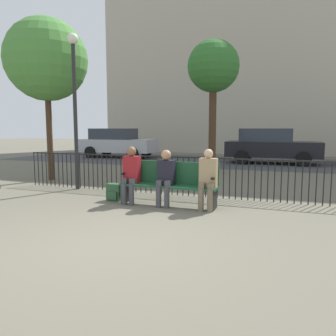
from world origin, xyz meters
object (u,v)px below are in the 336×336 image
Objects in this scene: seated_person_2 at (208,176)px; tree_1 at (46,60)px; park_bench at (169,182)px; seated_person_0 at (131,172)px; tree_0 at (213,68)px; seated_person_1 at (166,175)px; backpack at (115,192)px; lamp_post at (74,89)px; parked_car_1 at (117,142)px; parked_car_0 at (271,145)px.

tree_1 is at bearing 159.42° from seated_person_2.
park_bench is 0.88m from seated_person_2.
seated_person_0 is 0.26× the size of tree_0.
seated_person_1 reaches higher than park_bench.
seated_person_0 reaches higher than backpack.
lamp_post reaches higher than parked_car_1.
tree_0 reaches higher than seated_person_1.
tree_0 reaches higher than seated_person_2.
backpack is at bearing -178.56° from park_bench.
tree_0 is (1.07, 5.21, 3.52)m from backpack.
seated_person_1 is 0.25× the size of tree_0.
seated_person_2 is (0.89, 0.00, 0.01)m from seated_person_1.
seated_person_1 is 5.93m from tree_1.
tree_1 is 8.66m from parked_car_1.
seated_person_2 is at bearing -94.37° from parked_car_0.
lamp_post is (-1.64, 0.92, 2.44)m from backpack.
backpack is (-2.16, 0.10, -0.48)m from seated_person_2.
backpack is at bearing -61.49° from parked_car_1.
seated_person_0 is at bearing 179.78° from seated_person_1.
tree_1 is at bearing 148.71° from lamp_post.
lamp_post reaches higher than backpack.
tree_0 reaches higher than parked_car_0.
tree_1 reaches higher than seated_person_0.
seated_person_0 reaches higher than park_bench.
lamp_post is at bearing 160.62° from seated_person_1.
seated_person_2 is 0.30× the size of lamp_post.
tree_0 is 8.49m from parked_car_1.
seated_person_0 is at bearing -28.34° from tree_1.
parked_car_1 is at bearing 124.08° from park_bench.
tree_0 is at bearing -113.14° from parked_car_0.
parked_car_0 is (1.59, 9.45, 0.34)m from park_bench.
parked_car_1 is (-6.45, 4.71, -2.87)m from tree_0.
parked_car_1 is (-8.28, 0.44, 0.00)m from parked_car_0.
tree_1 is (-3.39, 1.98, 3.50)m from backpack.
parked_car_1 reaches higher than seated_person_2.
backpack is at bearing 175.47° from seated_person_1.
parked_car_1 reaches higher than park_bench.
seated_person_0 is 0.25× the size of tree_1.
parked_car_1 is at bearing 123.59° from seated_person_1.
seated_person_0 is 0.29× the size of parked_car_0.
seated_person_1 is 12.03m from parked_car_1.
tree_0 is 5.46m from parked_car_0.
seated_person_0 is 3.05m from lamp_post.
tree_1 reaches higher than lamp_post.
seated_person_1 is at bearing -104.59° from park_bench.
tree_0 is at bearing -36.11° from parked_car_1.
seated_person_2 is 0.26× the size of tree_0.
seated_person_2 is 12.54m from parked_car_1.
parked_car_0 is (4.53, 8.56, -1.79)m from lamp_post.
seated_person_0 is 5.31m from tree_1.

